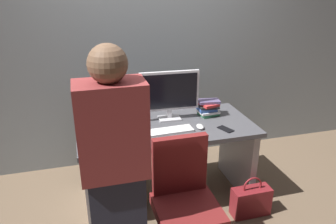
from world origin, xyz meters
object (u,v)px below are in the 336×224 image
Objects in this scene: cup_near_keyboard at (112,129)px; handbag at (251,201)px; person_at_desk at (115,175)px; keyboard at (168,131)px; cell_phone at (226,129)px; monitor at (170,93)px; book_stack at (208,108)px; office_chair at (185,209)px; mouse at (200,127)px; cup_by_monitor at (117,117)px; desk at (167,148)px.

handbag is at bearing -19.41° from cup_near_keyboard.
person_at_desk is 15.99× the size of cup_near_keyboard.
cell_phone is at bearing -11.72° from keyboard.
person_at_desk is 3.03× the size of monitor.
book_stack is at bearing 71.97° from cell_phone.
office_chair is at bearing -59.75° from cup_near_keyboard.
person_at_desk is at bearing -139.66° from mouse.
cup_by_monitor is at bearing 74.26° from cup_near_keyboard.
person_at_desk is at bearing -122.71° from monitor.
book_stack is at bearing 55.47° from mouse.
desk is at bearing -164.16° from book_stack.
cup_by_monitor reaches higher than mouse.
cup_by_monitor is 0.65× the size of cell_phone.
office_chair reaches higher than cell_phone.
mouse is (0.20, -0.26, -0.24)m from monitor.
monitor reaches higher than office_chair.
cup_by_monitor reaches higher than cell_phone.
person_at_desk is 0.77m from cup_near_keyboard.
office_chair is 2.49× the size of handbag.
book_stack is (0.99, 0.95, -0.02)m from person_at_desk.
keyboard is (-0.09, -0.26, -0.25)m from monitor.
desk is 0.56m from cup_near_keyboard.
office_chair reaches higher than cup_near_keyboard.
person_at_desk is at bearing -95.14° from cup_near_keyboard.
cup_near_keyboard is at bearing -160.72° from monitor.
cup_near_keyboard reaches higher than cell_phone.
office_chair is 0.57× the size of person_at_desk.
cup_near_keyboard is at bearing -105.74° from cup_by_monitor.
monitor is at bearing 69.52° from keyboard.
book_stack is 1.47× the size of cell_phone.
book_stack reaches higher than cup_by_monitor.
person_at_desk is (-0.48, -0.07, 0.41)m from office_chair.
person_at_desk is 1.43m from handbag.
desk is at bearing 133.06° from cell_phone.
cup_by_monitor is (0.07, 0.26, -0.00)m from cup_near_keyboard.
monitor is 0.59m from cell_phone.
mouse is at bearing -124.53° from book_stack.
mouse is 1.07× the size of cup_by_monitor.
monitor reaches higher than cup_by_monitor.
keyboard is at bearing -108.31° from monitor.
book_stack is at bearing 59.66° from office_chair.
desk is 0.38m from mouse.
keyboard reaches higher than handbag.
office_chair is 1.10m from book_stack.
cup_by_monitor reaches higher than handbag.
desk is at bearing 56.37° from person_at_desk.
mouse is (0.27, -0.13, 0.24)m from desk.
cup_by_monitor is 0.97m from cell_phone.
cup_near_keyboard is 0.49× the size of book_stack.
monitor is at bearing -7.91° from cup_by_monitor.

